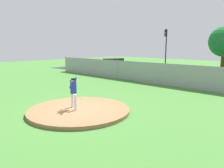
{
  "coord_description": "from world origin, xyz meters",
  "views": [
    {
      "loc": [
        8.81,
        -6.61,
        3.4
      ],
      "look_at": [
        0.08,
        2.39,
        1.19
      ],
      "focal_mm": 34.64,
      "sensor_mm": 36.0,
      "label": 1
    }
  ],
  "objects_px": {
    "traffic_cone_orange": "(125,70)",
    "traffic_light_near": "(166,43)",
    "pitcher_youth": "(73,90)",
    "baseball": "(81,103)",
    "parked_car_burgundy": "(114,65)"
  },
  "relations": [
    {
      "from": "baseball",
      "to": "traffic_cone_orange",
      "type": "height_order",
      "value": "traffic_cone_orange"
    },
    {
      "from": "traffic_cone_orange",
      "to": "traffic_light_near",
      "type": "height_order",
      "value": "traffic_light_near"
    },
    {
      "from": "pitcher_youth",
      "to": "parked_car_burgundy",
      "type": "xyz_separation_m",
      "value": [
        -11.4,
        14.94,
        -0.34
      ]
    },
    {
      "from": "parked_car_burgundy",
      "to": "traffic_light_near",
      "type": "bearing_deg",
      "value": 35.92
    },
    {
      "from": "pitcher_youth",
      "to": "parked_car_burgundy",
      "type": "height_order",
      "value": "pitcher_youth"
    },
    {
      "from": "traffic_cone_orange",
      "to": "parked_car_burgundy",
      "type": "bearing_deg",
      "value": -168.67
    },
    {
      "from": "parked_car_burgundy",
      "to": "traffic_light_near",
      "type": "relative_size",
      "value": 0.86
    },
    {
      "from": "baseball",
      "to": "traffic_light_near",
      "type": "relative_size",
      "value": 0.01
    },
    {
      "from": "pitcher_youth",
      "to": "traffic_cone_orange",
      "type": "distance_m",
      "value": 18.12
    },
    {
      "from": "pitcher_youth",
      "to": "baseball",
      "type": "xyz_separation_m",
      "value": [
        -0.48,
        0.8,
        -0.95
      ]
    },
    {
      "from": "parked_car_burgundy",
      "to": "traffic_cone_orange",
      "type": "xyz_separation_m",
      "value": [
        1.71,
        0.34,
        -0.57
      ]
    },
    {
      "from": "pitcher_youth",
      "to": "baseball",
      "type": "bearing_deg",
      "value": 121.05
    },
    {
      "from": "baseball",
      "to": "traffic_cone_orange",
      "type": "relative_size",
      "value": 0.13
    },
    {
      "from": "baseball",
      "to": "traffic_light_near",
      "type": "bearing_deg",
      "value": 106.48
    },
    {
      "from": "parked_car_burgundy",
      "to": "traffic_cone_orange",
      "type": "relative_size",
      "value": 8.58
    }
  ]
}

